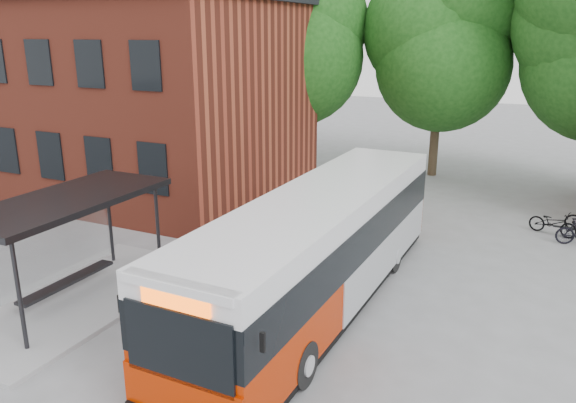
% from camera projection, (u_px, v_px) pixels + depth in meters
% --- Properties ---
extents(ground, '(100.00, 100.00, 0.00)m').
position_uv_depth(ground, '(244.00, 321.00, 13.85)').
color(ground, slate).
extents(station_building, '(18.40, 10.40, 8.50)m').
position_uv_depth(station_building, '(95.00, 91.00, 25.80)').
color(station_building, maroon).
rests_on(station_building, ground).
extents(bus_shelter, '(3.60, 7.00, 2.90)m').
position_uv_depth(bus_shelter, '(72.00, 250.00, 14.44)').
color(bus_shelter, '#252528').
rests_on(bus_shelter, ground).
extents(tree_0, '(7.92, 7.92, 11.00)m').
position_uv_depth(tree_0, '(297.00, 60.00, 28.56)').
color(tree_0, '#164612').
rests_on(tree_0, ground).
extents(tree_1, '(7.92, 7.92, 10.40)m').
position_uv_depth(tree_1, '(440.00, 68.00, 26.59)').
color(tree_1, '#164612').
rests_on(tree_1, ground).
extents(city_bus, '(2.70, 11.92, 3.02)m').
position_uv_depth(city_bus, '(321.00, 250.00, 14.27)').
color(city_bus, '#AD2100').
rests_on(city_bus, ground).
extents(bicycle_0, '(1.74, 1.08, 0.87)m').
position_uv_depth(bicycle_0, '(553.00, 223.00, 19.65)').
color(bicycle_0, black).
rests_on(bicycle_0, ground).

